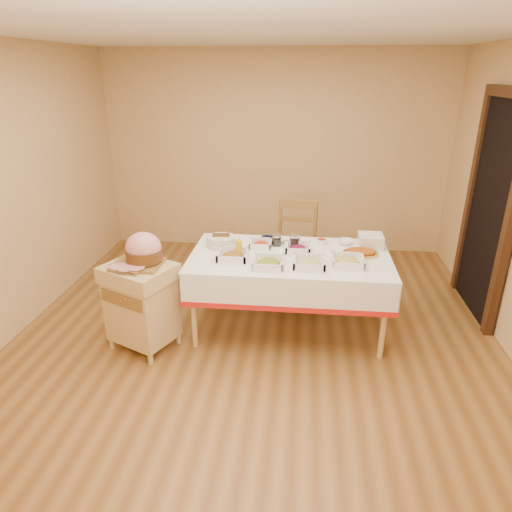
{
  "coord_description": "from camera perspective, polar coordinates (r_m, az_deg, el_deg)",
  "views": [
    {
      "loc": [
        0.41,
        -3.57,
        2.33
      ],
      "look_at": [
        -0.0,
        0.2,
        0.78
      ],
      "focal_mm": 32.0,
      "sensor_mm": 36.0,
      "label": 1
    }
  ],
  "objects": [
    {
      "name": "preserve_jar_right",
      "position": [
        4.35,
        4.84,
        1.82
      ],
      "size": [
        0.1,
        0.1,
        0.13
      ],
      "color": "silver",
      "rests_on": "dining_table"
    },
    {
      "name": "butcher_cart",
      "position": [
        4.14,
        -14.12,
        -5.54
      ],
      "size": [
        0.7,
        0.66,
        0.79
      ],
      "color": "tan",
      "rests_on": "ground"
    },
    {
      "name": "doorway",
      "position": [
        4.97,
        27.31,
        5.57
      ],
      "size": [
        0.09,
        1.1,
        2.2
      ],
      "color": "black",
      "rests_on": "ground"
    },
    {
      "name": "serving_dish_a",
      "position": [
        4.06,
        -2.91,
        0.02
      ],
      "size": [
        0.27,
        0.26,
        0.11
      ],
      "color": "white",
      "rests_on": "dining_table"
    },
    {
      "name": "serving_dish_c",
      "position": [
        3.93,
        6.66,
        -0.86
      ],
      "size": [
        0.27,
        0.27,
        0.11
      ],
      "color": "white",
      "rests_on": "dining_table"
    },
    {
      "name": "mustard_bottle",
      "position": [
        4.11,
        -2.16,
        1.04
      ],
      "size": [
        0.06,
        0.06,
        0.18
      ],
      "color": "gold",
      "rests_on": "dining_table"
    },
    {
      "name": "small_bowl_left",
      "position": [
        4.49,
        -4.2,
        2.15
      ],
      "size": [
        0.12,
        0.12,
        0.06
      ],
      "color": "white",
      "rests_on": "dining_table"
    },
    {
      "name": "plate_stack",
      "position": [
        4.47,
        14.13,
        1.86
      ],
      "size": [
        0.22,
        0.22,
        0.12
      ],
      "color": "white",
      "rests_on": "dining_table"
    },
    {
      "name": "bowl_white_imported",
      "position": [
        4.48,
        2.65,
        1.99
      ],
      "size": [
        0.22,
        0.22,
        0.04
      ],
      "primitive_type": "imported",
      "rotation": [
        0.0,
        0.0,
        0.37
      ],
      "color": "white",
      "rests_on": "dining_table"
    },
    {
      "name": "dining_table",
      "position": [
        4.24,
        4.21,
        -1.91
      ],
      "size": [
        1.82,
        1.02,
        0.76
      ],
      "color": "tan",
      "rests_on": "ground"
    },
    {
      "name": "preserve_jar_left",
      "position": [
        4.38,
        2.62,
        1.94
      ],
      "size": [
        0.09,
        0.09,
        0.11
      ],
      "color": "silver",
      "rests_on": "dining_table"
    },
    {
      "name": "small_bowl_mid",
      "position": [
        4.48,
        1.45,
        2.13
      ],
      "size": [
        0.13,
        0.13,
        0.05
      ],
      "color": "navy",
      "rests_on": "dining_table"
    },
    {
      "name": "dining_chair",
      "position": [
        5.03,
        4.98,
        1.13
      ],
      "size": [
        0.49,
        0.47,
        1.02
      ],
      "color": "olive",
      "rests_on": "ground"
    },
    {
      "name": "serving_dish_d",
      "position": [
        4.02,
        11.41,
        -0.65
      ],
      "size": [
        0.27,
        0.27,
        0.1
      ],
      "color": "white",
      "rests_on": "dining_table"
    },
    {
      "name": "bowl_small_imported",
      "position": [
        4.51,
        11.12,
        1.75
      ],
      "size": [
        0.19,
        0.19,
        0.05
      ],
      "primitive_type": "imported",
      "rotation": [
        0.0,
        0.0,
        0.37
      ],
      "color": "white",
      "rests_on": "dining_table"
    },
    {
      "name": "serving_dish_f",
      "position": [
        4.24,
        5.26,
        0.94
      ],
      "size": [
        0.24,
        0.23,
        0.11
      ],
      "color": "white",
      "rests_on": "dining_table"
    },
    {
      "name": "room_shell",
      "position": [
        3.74,
        -0.3,
        6.25
      ],
      "size": [
        5.0,
        5.0,
        5.0
      ],
      "color": "brown",
      "rests_on": "ground"
    },
    {
      "name": "bread_basket",
      "position": [
        4.37,
        -4.37,
        1.87
      ],
      "size": [
        0.27,
        0.27,
        0.12
      ],
      "color": "silver",
      "rests_on": "dining_table"
    },
    {
      "name": "small_bowl_right",
      "position": [
        4.46,
        8.21,
        1.81
      ],
      "size": [
        0.1,
        0.1,
        0.05
      ],
      "color": "white",
      "rests_on": "dining_table"
    },
    {
      "name": "brass_platter",
      "position": [
        4.28,
        12.93,
        0.4
      ],
      "size": [
        0.32,
        0.23,
        0.04
      ],
      "color": "#BA8E34",
      "rests_on": "dining_table"
    },
    {
      "name": "ham_on_board",
      "position": [
        3.96,
        -13.98,
        0.58
      ],
      "size": [
        0.43,
        0.41,
        0.28
      ],
      "color": "olive",
      "rests_on": "butcher_cart"
    },
    {
      "name": "serving_dish_b",
      "position": [
        3.91,
        1.59,
        -0.87
      ],
      "size": [
        0.26,
        0.26,
        0.11
      ],
      "color": "white",
      "rests_on": "dining_table"
    },
    {
      "name": "serving_dish_e",
      "position": [
        4.34,
        0.59,
        1.47
      ],
      "size": [
        0.22,
        0.21,
        0.1
      ],
      "color": "white",
      "rests_on": "dining_table"
    }
  ]
}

